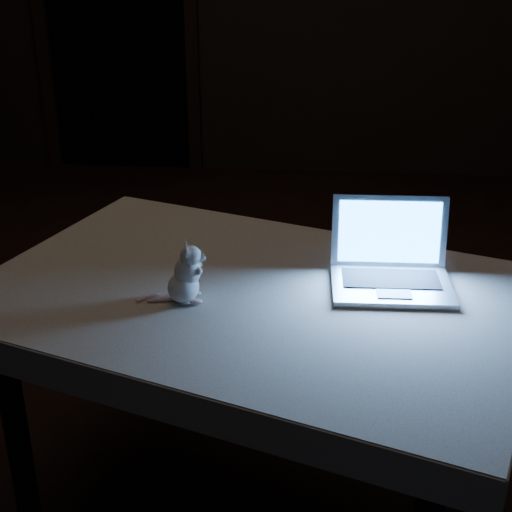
# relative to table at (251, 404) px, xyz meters

# --- Properties ---
(floor) EXTENTS (5.00, 5.00, 0.00)m
(floor) POSITION_rel_table_xyz_m (-0.08, 0.65, -0.34)
(floor) COLOR black
(floor) RESTS_ON ground
(doorway) EXTENTS (1.06, 0.36, 2.13)m
(doorway) POSITION_rel_table_xyz_m (-1.18, 3.15, 0.72)
(doorway) COLOR black
(doorway) RESTS_ON back_wall
(table) EXTENTS (1.48, 1.20, 0.69)m
(table) POSITION_rel_table_xyz_m (0.00, 0.00, 0.00)
(table) COLOR black
(table) RESTS_ON floor
(tablecloth) EXTENTS (1.54, 1.18, 0.09)m
(tablecloth) POSITION_rel_table_xyz_m (-0.02, -0.03, 0.31)
(tablecloth) COLOR beige
(tablecloth) RESTS_ON table
(laptop) EXTENTS (0.31, 0.28, 0.21)m
(laptop) POSITION_rel_table_xyz_m (0.36, 0.04, 0.45)
(laptop) COLOR silver
(laptop) RESTS_ON tablecloth
(plush_mouse) EXTENTS (0.12, 0.12, 0.16)m
(plush_mouse) POSITION_rel_table_xyz_m (-0.16, -0.07, 0.43)
(plush_mouse) COLOR silver
(plush_mouse) RESTS_ON tablecloth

